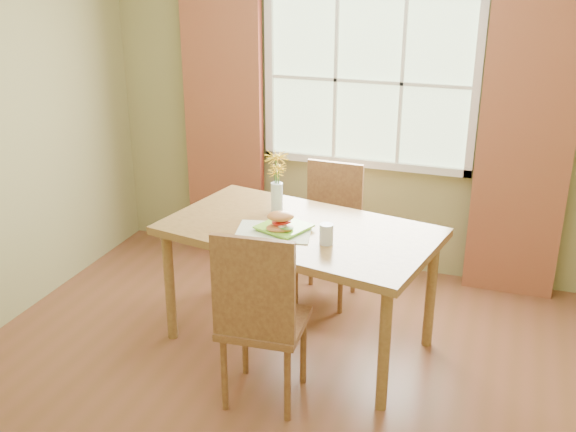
# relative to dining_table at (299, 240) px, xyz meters

# --- Properties ---
(room) EXTENTS (4.24, 3.84, 2.74)m
(room) POSITION_rel_dining_table_xyz_m (0.12, -0.59, 0.62)
(room) COLOR brown
(room) RESTS_ON ground
(window) EXTENTS (1.62, 0.06, 1.32)m
(window) POSITION_rel_dining_table_xyz_m (0.12, 1.28, 0.77)
(window) COLOR #B0CB9A
(window) RESTS_ON room
(curtain_left) EXTENTS (0.65, 0.08, 2.20)m
(curtain_left) POSITION_rel_dining_table_xyz_m (-1.03, 1.19, 0.37)
(curtain_left) COLOR maroon
(curtain_left) RESTS_ON room
(curtain_right) EXTENTS (0.65, 0.08, 2.20)m
(curtain_right) POSITION_rel_dining_table_xyz_m (1.27, 1.19, 0.37)
(curtain_right) COLOR maroon
(curtain_right) RESTS_ON room
(dining_table) EXTENTS (1.81, 1.24, 0.81)m
(dining_table) POSITION_rel_dining_table_xyz_m (0.00, 0.00, 0.00)
(dining_table) COLOR olive
(dining_table) RESTS_ON room
(chair_near) EXTENTS (0.48, 0.48, 1.07)m
(chair_near) POSITION_rel_dining_table_xyz_m (0.01, -0.71, -0.14)
(chair_near) COLOR brown
(chair_near) RESTS_ON room
(chair_far) EXTENTS (0.43, 0.43, 1.00)m
(chair_far) POSITION_rel_dining_table_xyz_m (0.00, 0.71, -0.18)
(chair_far) COLOR brown
(chair_far) RESTS_ON room
(placemat) EXTENTS (0.51, 0.41, 0.01)m
(placemat) POSITION_rel_dining_table_xyz_m (-0.13, -0.12, 0.09)
(placemat) COLOR #B6BEA1
(placemat) RESTS_ON dining_table
(plate) EXTENTS (0.35, 0.35, 0.01)m
(plate) POSITION_rel_dining_table_xyz_m (-0.08, -0.07, 0.10)
(plate) COLOR #85D735
(plate) RESTS_ON placemat
(croissant_sandwich) EXTENTS (0.20, 0.17, 0.13)m
(croissant_sandwich) POSITION_rel_dining_table_xyz_m (-0.08, -0.14, 0.16)
(croissant_sandwich) COLOR #CD8046
(croissant_sandwich) RESTS_ON plate
(water_glass) EXTENTS (0.08, 0.08, 0.12)m
(water_glass) POSITION_rel_dining_table_xyz_m (0.22, -0.18, 0.14)
(water_glass) COLOR silver
(water_glass) RESTS_ON dining_table
(flower_vase) EXTENTS (0.16, 0.16, 0.40)m
(flower_vase) POSITION_rel_dining_table_xyz_m (-0.23, 0.22, 0.33)
(flower_vase) COLOR silver
(flower_vase) RESTS_ON dining_table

